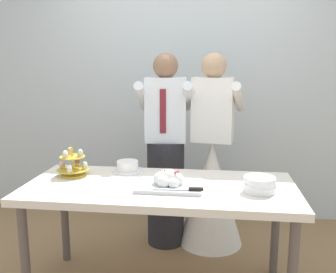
{
  "coord_description": "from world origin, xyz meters",
  "views": [
    {
      "loc": [
        0.36,
        -2.38,
        1.56
      ],
      "look_at": [
        0.03,
        0.15,
        1.07
      ],
      "focal_mm": 40.22,
      "sensor_mm": 36.0,
      "label": 1
    }
  ],
  "objects_px": {
    "person_groom": "(166,161)",
    "dessert_table": "(160,195)",
    "main_cake_tray": "(169,181)",
    "person_bride": "(211,179)",
    "round_cake": "(128,167)",
    "cupcake_stand": "(73,165)",
    "plate_stack": "(260,184)"
  },
  "relations": [
    {
      "from": "plate_stack",
      "to": "round_cake",
      "type": "bearing_deg",
      "value": 159.59
    },
    {
      "from": "cupcake_stand",
      "to": "person_groom",
      "type": "relative_size",
      "value": 0.14
    },
    {
      "from": "dessert_table",
      "to": "round_cake",
      "type": "xyz_separation_m",
      "value": [
        -0.29,
        0.28,
        0.11
      ]
    },
    {
      "from": "main_cake_tray",
      "to": "plate_stack",
      "type": "height_order",
      "value": "main_cake_tray"
    },
    {
      "from": "plate_stack",
      "to": "person_groom",
      "type": "height_order",
      "value": "person_groom"
    },
    {
      "from": "dessert_table",
      "to": "plate_stack",
      "type": "distance_m",
      "value": 0.66
    },
    {
      "from": "plate_stack",
      "to": "person_bride",
      "type": "bearing_deg",
      "value": 109.98
    },
    {
      "from": "plate_stack",
      "to": "person_groom",
      "type": "distance_m",
      "value": 1.07
    },
    {
      "from": "person_groom",
      "to": "dessert_table",
      "type": "bearing_deg",
      "value": -85.3
    },
    {
      "from": "person_groom",
      "to": "person_bride",
      "type": "xyz_separation_m",
      "value": [
        0.4,
        0.05,
        -0.16
      ]
    },
    {
      "from": "person_groom",
      "to": "person_bride",
      "type": "distance_m",
      "value": 0.43
    },
    {
      "from": "dessert_table",
      "to": "person_groom",
      "type": "xyz_separation_m",
      "value": [
        -0.06,
        0.73,
        0.05
      ]
    },
    {
      "from": "plate_stack",
      "to": "round_cake",
      "type": "height_order",
      "value": "plate_stack"
    },
    {
      "from": "cupcake_stand",
      "to": "plate_stack",
      "type": "height_order",
      "value": "cupcake_stand"
    },
    {
      "from": "plate_stack",
      "to": "main_cake_tray",
      "type": "bearing_deg",
      "value": 178.57
    },
    {
      "from": "round_cake",
      "to": "person_bride",
      "type": "relative_size",
      "value": 0.14
    },
    {
      "from": "dessert_table",
      "to": "main_cake_tray",
      "type": "relative_size",
      "value": 4.13
    },
    {
      "from": "main_cake_tray",
      "to": "person_groom",
      "type": "xyz_separation_m",
      "value": [
        -0.13,
        0.78,
        -0.07
      ]
    },
    {
      "from": "round_cake",
      "to": "plate_stack",
      "type": "bearing_deg",
      "value": -20.41
    },
    {
      "from": "round_cake",
      "to": "person_bride",
      "type": "height_order",
      "value": "person_bride"
    },
    {
      "from": "main_cake_tray",
      "to": "person_bride",
      "type": "bearing_deg",
      "value": 72.16
    },
    {
      "from": "cupcake_stand",
      "to": "plate_stack",
      "type": "distance_m",
      "value": 1.31
    },
    {
      "from": "main_cake_tray",
      "to": "round_cake",
      "type": "xyz_separation_m",
      "value": [
        -0.35,
        0.33,
        -0.01
      ]
    },
    {
      "from": "dessert_table",
      "to": "cupcake_stand",
      "type": "bearing_deg",
      "value": 168.84
    },
    {
      "from": "round_cake",
      "to": "person_groom",
      "type": "relative_size",
      "value": 0.14
    },
    {
      "from": "cupcake_stand",
      "to": "person_bride",
      "type": "height_order",
      "value": "person_bride"
    },
    {
      "from": "dessert_table",
      "to": "plate_stack",
      "type": "xyz_separation_m",
      "value": [
        0.64,
        -0.07,
        0.12
      ]
    },
    {
      "from": "person_groom",
      "to": "cupcake_stand",
      "type": "bearing_deg",
      "value": -134.55
    },
    {
      "from": "cupcake_stand",
      "to": "person_groom",
      "type": "distance_m",
      "value": 0.85
    },
    {
      "from": "dessert_table",
      "to": "cupcake_stand",
      "type": "relative_size",
      "value": 7.83
    },
    {
      "from": "plate_stack",
      "to": "person_bride",
      "type": "distance_m",
      "value": 0.93
    },
    {
      "from": "person_groom",
      "to": "round_cake",
      "type": "bearing_deg",
      "value": -116.69
    }
  ]
}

